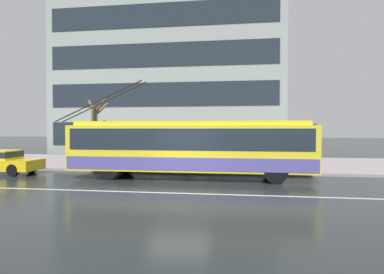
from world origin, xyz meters
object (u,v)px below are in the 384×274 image
object	(u,v)px
pedestrian_at_shelter	(214,141)
pedestrian_walking_past	(114,141)
bus_shelter	(178,135)
street_tree_bare	(95,130)
trolleybus	(191,147)
pedestrian_approaching_curb	(188,139)

from	to	relation	value
pedestrian_at_shelter	pedestrian_walking_past	distance (m)	5.84
bus_shelter	street_tree_bare	size ratio (longest dim) A/B	0.86
street_tree_bare	bus_shelter	bearing A→B (deg)	0.56
trolleybus	pedestrian_at_shelter	world-z (taller)	trolleybus
pedestrian_at_shelter	street_tree_bare	xyz separation A→B (m)	(-7.36, 0.08, 0.63)
bus_shelter	pedestrian_walking_past	world-z (taller)	bus_shelter
street_tree_bare	trolleybus	bearing A→B (deg)	-28.66
pedestrian_at_shelter	pedestrian_approaching_curb	size ratio (longest dim) A/B	0.97
pedestrian_walking_past	street_tree_bare	xyz separation A→B (m)	(-1.58, 0.92, 0.64)
pedestrian_approaching_curb	pedestrian_at_shelter	bearing A→B (deg)	-10.61
bus_shelter	pedestrian_approaching_curb	xyz separation A→B (m)	(0.59, 0.16, -0.22)
pedestrian_approaching_curb	street_tree_bare	xyz separation A→B (m)	(-5.80, -0.21, 0.55)
pedestrian_approaching_curb	street_tree_bare	distance (m)	5.83
street_tree_bare	pedestrian_walking_past	bearing A→B (deg)	-30.19
street_tree_bare	pedestrian_at_shelter	bearing A→B (deg)	-0.62
pedestrian_at_shelter	pedestrian_approaching_curb	world-z (taller)	pedestrian_approaching_curb
trolleybus	pedestrian_walking_past	xyz separation A→B (m)	(-4.97, 2.66, 0.17)
trolleybus	pedestrian_at_shelter	size ratio (longest dim) A/B	6.53
bus_shelter	pedestrian_approaching_curb	distance (m)	0.65
trolleybus	bus_shelter	size ratio (longest dim) A/B	3.62
bus_shelter	street_tree_bare	world-z (taller)	street_tree_bare
pedestrian_approaching_curb	street_tree_bare	size ratio (longest dim) A/B	0.49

